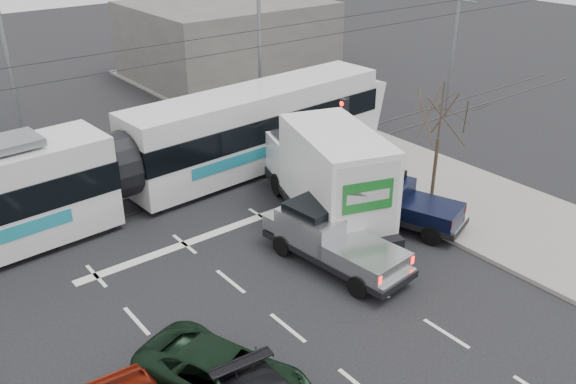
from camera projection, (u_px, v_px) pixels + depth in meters
ground at (331, 306)px, 18.55m from camera, size 120.00×120.00×0.00m
sidewalk_right at (505, 217)px, 23.53m from camera, size 6.00×60.00×0.15m
rails at (173, 193)px, 25.62m from camera, size 60.00×1.60×0.03m
building_right at (227, 40)px, 41.10m from camera, size 12.00×10.00×5.00m
bare_tree at (441, 116)px, 22.89m from camera, size 2.40×2.40×5.00m
traffic_signal at (345, 121)px, 25.55m from camera, size 0.44×0.44×3.60m
street_lamp_near at (256, 33)px, 30.28m from camera, size 2.38×0.25×9.00m
street_lamp_far at (3, 60)px, 25.30m from camera, size 2.38×0.25×9.00m
catenary at (164, 104)px, 23.92m from camera, size 60.00×0.20×7.00m
tram at (115, 168)px, 23.19m from camera, size 26.80×4.20×5.45m
silver_pickup at (329, 236)px, 20.42m from camera, size 2.36×5.55×1.96m
box_truck at (328, 174)px, 22.82m from camera, size 4.83×7.96×3.76m
navy_pickup at (396, 200)px, 22.87m from camera, size 3.09×4.90×1.94m
green_car at (224, 376)px, 14.91m from camera, size 3.64×5.15×1.30m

